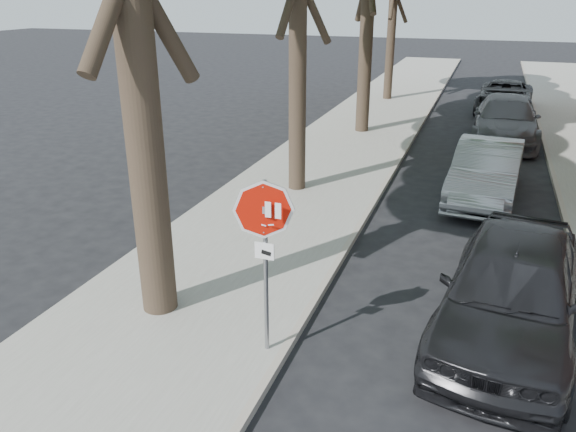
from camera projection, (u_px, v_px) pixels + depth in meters
name	position (u px, v px, depth m)	size (l,w,h in m)	color
ground	(312.00, 365.00, 8.07)	(120.00, 120.00, 0.00)	black
sidewalk_left	(346.00, 145.00, 19.31)	(4.00, 55.00, 0.12)	gray
curb_left	(406.00, 150.00, 18.68)	(0.12, 55.00, 0.13)	#9E9384
curb_right	(549.00, 162.00, 17.32)	(0.12, 55.00, 0.13)	#9E9384
stop_sign	(265.00, 235.00, 7.54)	(0.76, 0.34, 2.61)	gray
car_a	(511.00, 289.00, 8.45)	(1.94, 4.83, 1.65)	black
car_b	(486.00, 172.00, 14.22)	(1.55, 4.43, 1.46)	gray
car_c	(506.00, 120.00, 19.70)	(2.16, 5.30, 1.54)	#515156
car_d	(505.00, 97.00, 24.42)	(2.22, 4.82, 1.34)	black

